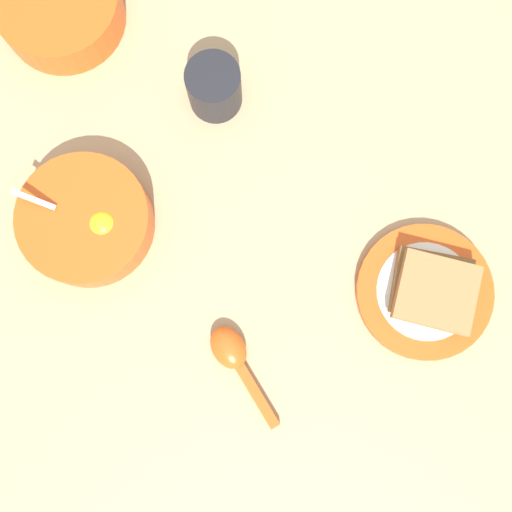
# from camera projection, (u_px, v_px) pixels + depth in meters

# --- Properties ---
(ground_plane) EXTENTS (3.00, 3.00, 0.00)m
(ground_plane) POSITION_uv_depth(u_px,v_px,m) (254.00, 169.00, 0.82)
(ground_plane) COLOR tan
(egg_bowl) EXTENTS (0.17, 0.17, 0.08)m
(egg_bowl) POSITION_uv_depth(u_px,v_px,m) (86.00, 221.00, 0.78)
(egg_bowl) COLOR #DB5119
(egg_bowl) RESTS_ON ground_plane
(toast_plate) EXTENTS (0.18, 0.18, 0.02)m
(toast_plate) POSITION_uv_depth(u_px,v_px,m) (424.00, 292.00, 0.79)
(toast_plate) COLOR #DB5119
(toast_plate) RESTS_ON ground_plane
(toast_sandwich) EXTENTS (0.12, 0.12, 0.03)m
(toast_sandwich) POSITION_uv_depth(u_px,v_px,m) (434.00, 289.00, 0.76)
(toast_sandwich) COLOR brown
(toast_sandwich) RESTS_ON toast_plate
(soup_spoon) EXTENTS (0.14, 0.09, 0.03)m
(soup_spoon) POSITION_uv_depth(u_px,v_px,m) (234.00, 356.00, 0.77)
(soup_spoon) COLOR #DB5119
(soup_spoon) RESTS_ON ground_plane
(congee_bowl) EXTENTS (0.17, 0.17, 0.05)m
(congee_bowl) POSITION_uv_depth(u_px,v_px,m) (59.00, 7.00, 0.82)
(congee_bowl) COLOR #DB5119
(congee_bowl) RESTS_ON ground_plane
(drinking_cup) EXTENTS (0.07, 0.07, 0.07)m
(drinking_cup) POSITION_uv_depth(u_px,v_px,m) (214.00, 87.00, 0.80)
(drinking_cup) COLOR black
(drinking_cup) RESTS_ON ground_plane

